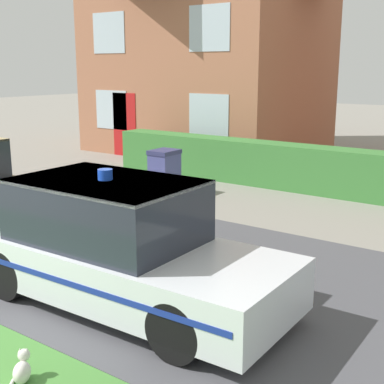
{
  "coord_description": "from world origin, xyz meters",
  "views": [
    {
      "loc": [
        5.59,
        -2.63,
        2.97
      ],
      "look_at": [
        0.83,
        3.94,
        1.05
      ],
      "focal_mm": 50.0,
      "sensor_mm": 36.0,
      "label": 1
    }
  ],
  "objects_px": {
    "police_car": "(118,246)",
    "cat": "(22,369)",
    "house_left": "(210,36)",
    "wheelie_bin": "(165,172)"
  },
  "relations": [
    {
      "from": "police_car",
      "to": "wheelie_bin",
      "type": "bearing_deg",
      "value": 121.68
    },
    {
      "from": "house_left",
      "to": "wheelie_bin",
      "type": "xyz_separation_m",
      "value": [
        3.14,
        -6.5,
        -3.44
      ]
    },
    {
      "from": "cat",
      "to": "wheelie_bin",
      "type": "xyz_separation_m",
      "value": [
        -3.76,
        6.87,
        0.41
      ]
    },
    {
      "from": "house_left",
      "to": "police_car",
      "type": "bearing_deg",
      "value": -60.86
    },
    {
      "from": "cat",
      "to": "house_left",
      "type": "xyz_separation_m",
      "value": [
        -6.9,
        13.37,
        3.85
      ]
    },
    {
      "from": "police_car",
      "to": "house_left",
      "type": "height_order",
      "value": "house_left"
    },
    {
      "from": "police_car",
      "to": "cat",
      "type": "xyz_separation_m",
      "value": [
        0.48,
        -1.86,
        -0.63
      ]
    },
    {
      "from": "police_car",
      "to": "cat",
      "type": "relative_size",
      "value": 12.39
    },
    {
      "from": "police_car",
      "to": "cat",
      "type": "height_order",
      "value": "police_car"
    },
    {
      "from": "cat",
      "to": "wheelie_bin",
      "type": "distance_m",
      "value": 7.84
    }
  ]
}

